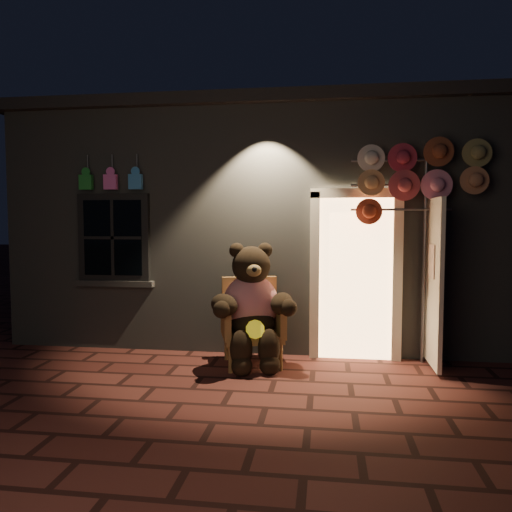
# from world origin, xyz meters

# --- Properties ---
(ground) EXTENTS (60.00, 60.00, 0.00)m
(ground) POSITION_xyz_m (0.00, 0.00, 0.00)
(ground) COLOR #53251F
(ground) RESTS_ON ground
(shop_building) EXTENTS (7.30, 5.95, 3.51)m
(shop_building) POSITION_xyz_m (0.00, 3.99, 1.74)
(shop_building) COLOR slate
(shop_building) RESTS_ON ground
(wicker_armchair) EXTENTS (0.88, 0.83, 1.07)m
(wicker_armchair) POSITION_xyz_m (0.06, 1.05, 0.53)
(wicker_armchair) COLOR olive
(wicker_armchair) RESTS_ON ground
(teddy_bear) EXTENTS (1.06, 0.97, 1.52)m
(teddy_bear) POSITION_xyz_m (0.09, 0.91, 0.74)
(teddy_bear) COLOR red
(teddy_bear) RESTS_ON ground
(hat_rack) EXTENTS (1.61, 0.22, 2.75)m
(hat_rack) POSITION_xyz_m (2.04, 1.28, 2.30)
(hat_rack) COLOR #59595E
(hat_rack) RESTS_ON ground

